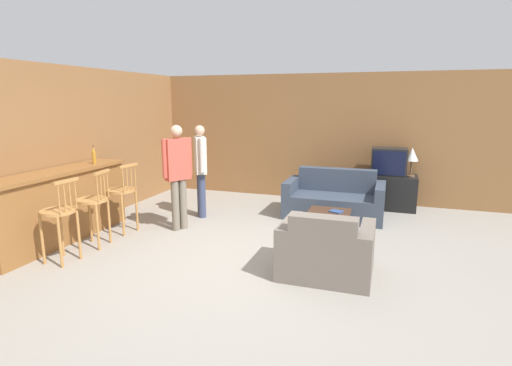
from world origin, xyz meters
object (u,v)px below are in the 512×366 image
object	(u,v)px
bar_chair_near	(60,217)
book_on_table	(336,211)
coffee_table	(327,218)
tv_unit	(387,192)
person_by_counter	(178,171)
bottle	(94,156)
person_by_window	(201,166)
bar_chair_far	(122,195)
armchair_near	(326,252)
bar_chair_mid	(93,205)
tv	(389,162)
couch_far	(334,200)
table_lamp	(412,156)

from	to	relation	value
bar_chair_near	book_on_table	distance (m)	3.89
coffee_table	tv_unit	world-z (taller)	tv_unit
bar_chair_near	person_by_counter	distance (m)	1.88
bottle	person_by_window	size ratio (longest dim) A/B	0.18
bar_chair_far	armchair_near	distance (m)	3.36
bar_chair_mid	book_on_table	distance (m)	3.58
bar_chair_near	book_on_table	size ratio (longest dim) A/B	4.68
tv	person_by_counter	xyz separation A→B (m)	(-3.16, -2.43, 0.05)
bar_chair_mid	book_on_table	bearing A→B (deg)	26.04
bar_chair_near	book_on_table	world-z (taller)	bar_chair_near
bar_chair_mid	armchair_near	xyz separation A→B (m)	(3.29, 0.06, -0.31)
bar_chair_near	couch_far	xyz separation A→B (m)	(3.04, 3.21, -0.31)
tv_unit	bar_chair_near	bearing A→B (deg)	-133.74
bottle	person_by_window	distance (m)	1.76
bar_chair_far	table_lamp	bearing A→B (deg)	33.29
couch_far	person_by_window	size ratio (longest dim) A/B	1.05
bar_chair_mid	person_by_counter	xyz separation A→B (m)	(0.77, 1.06, 0.36)
armchair_near	person_by_window	bearing A→B (deg)	144.51
tv	table_lamp	size ratio (longest dim) A/B	1.19
table_lamp	armchair_near	bearing A→B (deg)	-106.86
couch_far	coffee_table	size ratio (longest dim) A/B	1.75
couch_far	bottle	distance (m)	4.14
person_by_counter	table_lamp	bearing A→B (deg)	34.38
tv_unit	person_by_counter	bearing A→B (deg)	-142.39
coffee_table	book_on_table	bearing A→B (deg)	61.00
bar_chair_far	coffee_table	xyz separation A→B (m)	(3.10, 0.72, -0.28)
coffee_table	tv	xyz separation A→B (m)	(0.83, 2.13, 0.59)
tv_unit	table_lamp	distance (m)	0.83
bar_chair_near	armchair_near	bearing A→B (deg)	11.58
bar_chair_mid	bar_chair_far	distance (m)	0.65
bar_chair_far	coffee_table	distance (m)	3.19
armchair_near	person_by_window	distance (m)	3.16
bar_chair_near	person_by_counter	xyz separation A→B (m)	(0.77, 1.67, 0.36)
bar_chair_near	coffee_table	world-z (taller)	bar_chair_near
bar_chair_mid	tv_unit	distance (m)	5.27
tv	book_on_table	bearing A→B (deg)	-110.57
bar_chair_mid	table_lamp	size ratio (longest dim) A/B	2.03
bar_chair_mid	bar_chair_far	world-z (taller)	same
bar_chair_near	tv_unit	xyz separation A→B (m)	(3.93, 4.11, -0.28)
bar_chair_far	person_by_counter	distance (m)	0.94
book_on_table	bar_chair_far	bearing A→B (deg)	-164.05
armchair_near	table_lamp	distance (m)	3.67
armchair_near	book_on_table	xyz separation A→B (m)	(-0.08, 1.51, 0.09)
bar_chair_far	person_by_window	distance (m)	1.47
bar_chair_mid	tv_unit	size ratio (longest dim) A/B	1.04
bar_chair_mid	bottle	size ratio (longest dim) A/B	3.79
armchair_near	tv_unit	world-z (taller)	armchair_near
bar_chair_mid	armchair_near	size ratio (longest dim) A/B	1.03
coffee_table	tv_unit	xyz separation A→B (m)	(0.83, 2.13, 0.00)
coffee_table	person_by_counter	size ratio (longest dim) A/B	0.58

